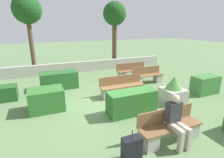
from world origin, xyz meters
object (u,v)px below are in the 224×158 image
Objects in this scene: person_seated_man at (176,118)px; planter_corner_left at (173,91)px; bench_front at (170,130)px; bench_right_side at (122,88)px; tree_leftmost at (27,11)px; bench_back at (148,77)px; bench_left_side at (132,72)px; suitcase at (132,149)px; tree_center_left at (115,16)px.

person_seated_man is 2.84m from planter_corner_left.
person_seated_man is (0.05, -0.14, 0.41)m from bench_front.
planter_corner_left reaches higher than bench_right_side.
tree_leftmost is at bearing 110.11° from person_seated_man.
bench_back is (2.35, 4.44, -0.00)m from bench_front.
bench_front is at bearing -115.74° from bench_left_side.
bench_left_side is 6.82m from suitcase.
tree_center_left reaches higher than bench_left_side.
suitcase is (-1.30, -0.25, -0.03)m from bench_front.
bench_front is 2.21× the size of suitcase.
suitcase is (-1.59, -3.66, -0.04)m from bench_right_side.
bench_right_side is at bearing 85.13° from bench_front.
tree_leftmost is at bearing 126.76° from planter_corner_left.
bench_back is 2.49m from planter_corner_left.
planter_corner_left reaches higher than bench_back.
tree_center_left is at bearing 75.02° from bench_front.
bench_back is at bearing -90.73° from tree_center_left.
bench_right_side is 2.15m from planter_corner_left.
person_seated_man reaches higher than planter_corner_left.
bench_right_side is at bearing -142.02° from bench_back.
tree_center_left is at bearing 75.53° from person_seated_man.
bench_right_side is 1.50× the size of person_seated_man.
bench_right_side and bench_back have the same top height.
bench_right_side is 2.49× the size of suitcase.
bench_left_side is 1.74× the size of planter_corner_left.
person_seated_man is 1.66× the size of suitcase.
bench_left_side is 1.27m from bench_back.
tree_center_left reaches higher than bench_right_side.
person_seated_man is at bearing -69.89° from tree_leftmost.
tree_center_left reaches higher than bench_back.
suitcase is at bearing -145.00° from planter_corner_left.
bench_left_side is 0.40× the size of tree_center_left.
bench_back is 5.63m from tree_center_left.
bench_left_side is at bearing 60.31° from suitcase.
bench_right_side is 0.43× the size of tree_center_left.
bench_front is 1.32m from suitcase.
suitcase is 0.17× the size of tree_leftmost.
tree_leftmost is (-1.96, 9.15, 3.51)m from suitcase.
bench_left_side is at bearing -95.59° from tree_center_left.
bench_left_side and bench_back have the same top height.
bench_front is at bearing -104.98° from tree_center_left.
person_seated_man reaches higher than suitcase.
suitcase is at bearing -77.89° from tree_leftmost.
bench_back is 2.16× the size of suitcase.
bench_left_side is 2.89m from bench_right_side.
tree_leftmost reaches higher than bench_back.
bench_front is 5.02m from bench_back.
planter_corner_left is at bearing -88.84° from bench_back.
bench_front is at bearing -133.62° from planter_corner_left.
bench_front is 9.87m from tree_center_left.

